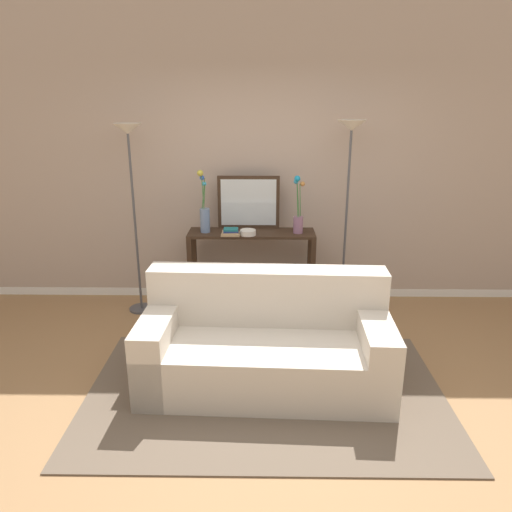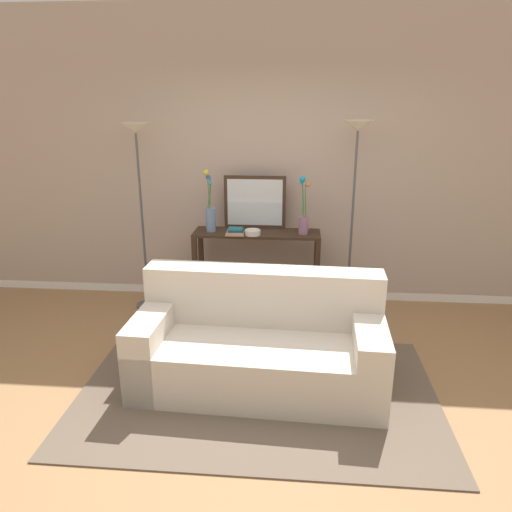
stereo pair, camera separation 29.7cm
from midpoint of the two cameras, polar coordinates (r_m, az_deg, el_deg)
ground_plane at (r=3.76m, az=2.20°, el=-17.39°), size 16.00×16.00×0.02m
back_wall at (r=5.27m, az=3.61°, el=11.17°), size 12.00×0.15×3.08m
area_rug at (r=3.89m, az=2.44°, el=-15.78°), size 2.73×1.76×0.01m
couch at (r=3.86m, az=2.65°, el=-10.66°), size 1.93×0.93×0.88m
console_table at (r=5.08m, az=1.77°, el=-0.08°), size 1.30×0.37×0.86m
floor_lamp_left at (r=5.02m, az=-12.02°, el=10.33°), size 0.28×0.28×1.94m
floor_lamp_right at (r=4.85m, az=13.39°, el=10.28°), size 0.28×0.28×1.98m
wall_mirror at (r=5.09m, az=1.55°, el=6.32°), size 0.65×0.02×0.55m
vase_tall_flowers at (r=4.99m, az=-3.70°, el=5.09°), size 0.11×0.11×0.64m
vase_short_flowers at (r=4.92m, az=7.34°, el=4.64°), size 0.11×0.11×0.59m
fruit_bowl at (r=4.88m, az=1.34°, el=2.80°), size 0.16×0.16×0.05m
book_stack at (r=4.89m, az=-0.71°, el=2.86°), size 0.19×0.15×0.07m
book_row_under_console at (r=5.30m, az=-2.16°, el=-5.45°), size 0.35×0.17×0.13m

